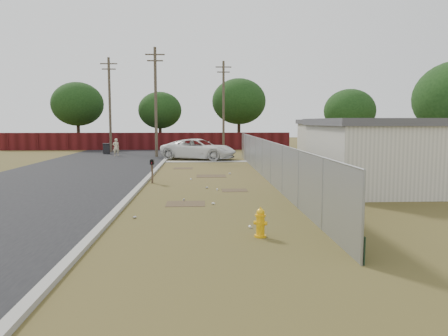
{
  "coord_description": "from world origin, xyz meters",
  "views": [
    {
      "loc": [
        -0.19,
        -20.62,
        2.99
      ],
      "look_at": [
        0.69,
        -3.12,
        1.1
      ],
      "focal_mm": 35.0,
      "sensor_mm": 36.0,
      "label": 1
    }
  ],
  "objects": [
    {
      "name": "chainlink_fence",
      "position": [
        3.12,
        1.03,
        0.8
      ],
      "size": [
        0.1,
        27.06,
        2.02
      ],
      "color": "gray",
      "rests_on": "ground"
    },
    {
      "name": "horizon_trees",
      "position": [
        0.84,
        23.56,
        4.63
      ],
      "size": [
        33.32,
        31.94,
        7.78
      ],
      "color": "#302315",
      "rests_on": "ground"
    },
    {
      "name": "pickup_truck",
      "position": [
        -0.44,
        13.4,
        0.81
      ],
      "size": [
        6.39,
        4.59,
        1.62
      ],
      "primitive_type": "imported",
      "rotation": [
        0.0,
        0.0,
        1.2
      ],
      "color": "white",
      "rests_on": "ground"
    },
    {
      "name": "pedestrian",
      "position": [
        -7.55,
        17.06,
        0.75
      ],
      "size": [
        0.64,
        0.52,
        1.51
      ],
      "primitive_type": "imported",
      "rotation": [
        0.0,
        0.0,
        3.48
      ],
      "color": "beige",
      "rests_on": "ground"
    },
    {
      "name": "houses",
      "position": [
        9.7,
        3.13,
        1.56
      ],
      "size": [
        9.3,
        17.24,
        3.1
      ],
      "color": "beige",
      "rests_on": "ground"
    },
    {
      "name": "fire_hydrant",
      "position": [
        1.3,
        -9.65,
        0.37
      ],
      "size": [
        0.41,
        0.41,
        0.78
      ],
      "color": "#ECAC0C",
      "rests_on": "ground"
    },
    {
      "name": "privacy_fence",
      "position": [
        -6.0,
        25.0,
        0.9
      ],
      "size": [
        30.0,
        0.12,
        1.8
      ],
      "primitive_type": "cube",
      "color": "#4A1012",
      "rests_on": "ground"
    },
    {
      "name": "street",
      "position": [
        -6.76,
        8.05,
        0.02
      ],
      "size": [
        15.1,
        60.0,
        0.12
      ],
      "color": "black",
      "rests_on": "ground"
    },
    {
      "name": "mailbox",
      "position": [
        -2.6,
        0.39,
        0.94
      ],
      "size": [
        0.19,
        0.51,
        1.18
      ],
      "color": "brown",
      "rests_on": "ground"
    },
    {
      "name": "trash_bin",
      "position": [
        -8.93,
        19.67,
        0.49
      ],
      "size": [
        0.68,
        0.69,
        0.96
      ],
      "color": "black",
      "rests_on": "ground"
    },
    {
      "name": "utility_poles",
      "position": [
        -3.67,
        20.67,
        4.69
      ],
      "size": [
        12.6,
        8.24,
        9.0
      ],
      "color": "brown",
      "rests_on": "ground"
    },
    {
      "name": "ground",
      "position": [
        0.0,
        0.0,
        0.0
      ],
      "size": [
        120.0,
        120.0,
        0.0
      ],
      "primitive_type": "plane",
      "color": "brown",
      "rests_on": "ground"
    },
    {
      "name": "scattered_litter",
      "position": [
        -0.1,
        -2.95,
        0.04
      ],
      "size": [
        3.77,
        12.61,
        0.07
      ],
      "color": "silver",
      "rests_on": "ground"
    }
  ]
}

